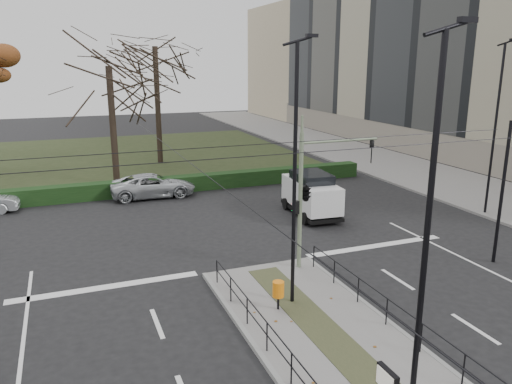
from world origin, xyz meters
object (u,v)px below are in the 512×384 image
streetlamp_median_far (295,174)px  streetlamp_sidewalk (495,128)px  parked_car_fourth (153,185)px  white_van (311,193)px  litter_bin (278,290)px  bare_tree_near (109,75)px  traffic_light (308,190)px  bare_tree_center (155,55)px  streetlamp_median_near (427,242)px

streetlamp_median_far → streetlamp_sidewalk: size_ratio=0.97×
streetlamp_sidewalk → parked_car_fourth: 20.03m
streetlamp_sidewalk → white_van: 10.37m
litter_bin → bare_tree_near: (-3.08, 20.80, 6.55)m
parked_car_fourth → bare_tree_near: bearing=24.8°
traffic_light → white_van: 7.75m
litter_bin → white_van: 11.37m
bare_tree_center → white_van: bearing=-73.9°
streetlamp_sidewalk → bare_tree_near: bearing=141.3°
streetlamp_median_near → bare_tree_near: 27.47m
parked_car_fourth → bare_tree_center: (2.40, 10.38, 8.02)m
streetlamp_median_near → streetlamp_sidewalk: 19.28m
streetlamp_sidewalk → litter_bin: bearing=-158.2°
streetlamp_sidewalk → white_van: streetlamp_sidewalk is taller
litter_bin → streetlamp_median_far: bearing=25.5°
litter_bin → white_van: white_van is taller
litter_bin → parked_car_fourth: size_ratio=0.19×
streetlamp_median_near → streetlamp_sidewalk: (14.74, 12.42, 0.17)m
parked_car_fourth → bare_tree_near: size_ratio=0.50×
traffic_light → litter_bin: 4.67m
white_van → bare_tree_center: (-5.04, 17.45, 7.49)m
streetlamp_median_far → streetlamp_sidewalk: (14.56, 5.78, 0.16)m
white_van → parked_car_fourth: bearing=136.4°
litter_bin → bare_tree_center: (1.12, 27.00, 7.89)m
streetlamp_median_far → white_van: 11.24m
streetlamp_sidewalk → bare_tree_near: bare_tree_near is taller
streetlamp_median_far → litter_bin: bearing=-154.5°
parked_car_fourth → streetlamp_median_far: bearing=-171.4°
streetlamp_median_far → streetlamp_median_near: bearing=-91.6°
streetlamp_median_near → white_van: streetlamp_median_near is taller
streetlamp_median_near → bare_tree_near: bare_tree_near is taller
streetlamp_sidewalk → parked_car_fourth: bearing=147.6°
streetlamp_median_far → traffic_light: bearing=55.2°
streetlamp_median_near → streetlamp_median_far: size_ratio=1.00×
white_van → bare_tree_center: size_ratio=0.37×
litter_bin → streetlamp_median_near: streetlamp_median_near is taller
litter_bin → parked_car_fourth: bearing=94.4°
streetlamp_sidewalk → streetlamp_median_near: bearing=-139.9°
parked_car_fourth → litter_bin: bearing=-174.0°
traffic_light → white_van: traffic_light is taller
litter_bin → streetlamp_median_near: bearing=-85.3°
streetlamp_median_near → parked_car_fourth: (-1.80, 22.93, -3.95)m
streetlamp_median_far → streetlamp_sidewalk: bearing=21.7°
streetlamp_median_near → bare_tree_near: size_ratio=0.85×
streetlamp_median_far → bare_tree_near: (-3.78, 20.46, 2.72)m
streetlamp_median_far → bare_tree_near: bearing=100.5°
bare_tree_near → bare_tree_center: bearing=56.0°
traffic_light → bare_tree_near: size_ratio=0.53×
litter_bin → parked_car_fourth: parked_car_fourth is taller
traffic_light → streetlamp_median_far: streetlamp_median_far is taller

